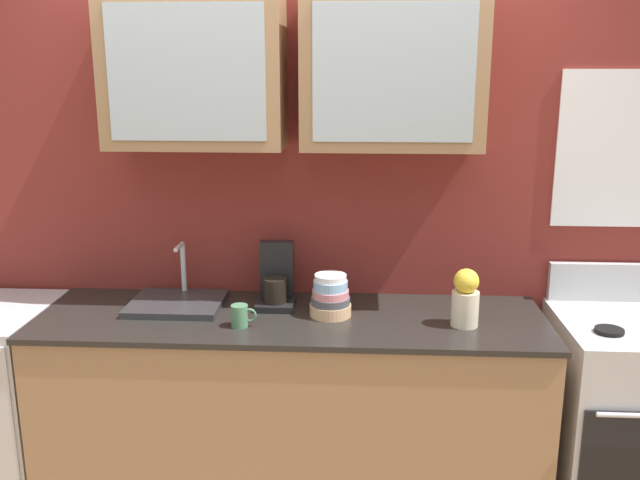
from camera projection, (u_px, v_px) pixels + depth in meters
back_wall_unit at (298, 185)px, 3.23m from camera, size 4.38×0.41×2.55m
counter at (292, 408)px, 3.14m from camera, size 2.24×0.67×0.89m
stove_range at (620, 416)px, 3.05m from camera, size 0.58×0.67×1.07m
sink_faucet at (177, 302)px, 3.15m from camera, size 0.42×0.36×0.27m
bowl_stack at (330, 297)px, 3.02m from camera, size 0.18×0.18×0.19m
vase at (465, 299)px, 2.89m from camera, size 0.12×0.12×0.25m
cup_near_sink at (240, 316)px, 2.90m from camera, size 0.11×0.07×0.09m
coffee_maker at (276, 282)px, 3.15m from camera, size 0.17×0.20×0.29m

